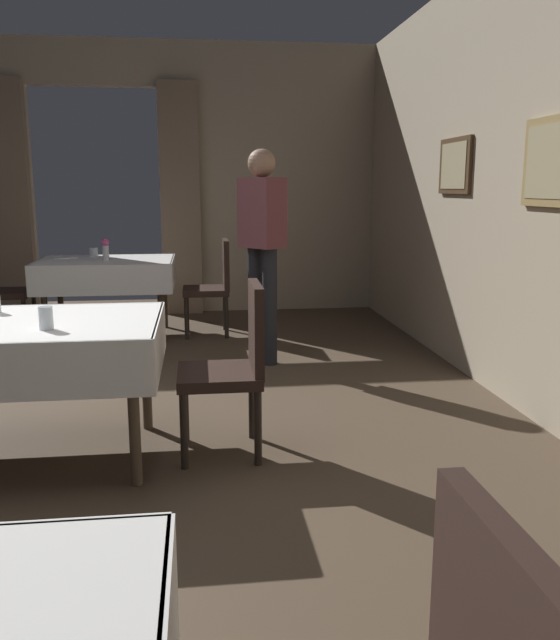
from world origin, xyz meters
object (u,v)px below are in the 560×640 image
object	(u,v)px
glass_far_c	(94,252)
person_waiter_by_doorway	(262,238)
dining_table_mid	(21,339)
plate_far_b	(64,257)
chair_mid_right	(234,361)
glass_mid_b	(46,318)
dining_table_far	(107,270)
chair_far_right	(214,282)
flower_vase_far	(106,249)

from	to	relation	value
glass_far_c	person_waiter_by_doorway	size ratio (longest dim) A/B	0.05
person_waiter_by_doorway	glass_far_c	bearing A→B (deg)	137.32
dining_table_mid	plate_far_b	size ratio (longest dim) A/B	6.17
chair_mid_right	glass_mid_b	world-z (taller)	chair_mid_right
dining_table_far	chair_mid_right	xyz separation A→B (m)	(1.05, -3.01, -0.14)
chair_far_right	glass_mid_b	distance (m)	3.28
dining_table_mid	person_waiter_by_doorway	xyz separation A→B (m)	(1.43, 1.82, 0.36)
glass_mid_b	glass_far_c	size ratio (longest dim) A/B	1.27
chair_mid_right	plate_far_b	xyz separation A→B (m)	(-1.47, 3.19, 0.24)
glass_mid_b	plate_far_b	xyz separation A→B (m)	(-0.56, 3.37, -0.05)
plate_far_b	dining_table_far	bearing A→B (deg)	-22.91
chair_far_right	person_waiter_by_doorway	bearing A→B (deg)	-71.86
dining_table_mid	person_waiter_by_doorway	bearing A→B (deg)	51.78
chair_mid_right	dining_table_mid	bearing A→B (deg)	178.00
chair_mid_right	chair_far_right	bearing A→B (deg)	90.58
dining_table_mid	chair_mid_right	bearing A→B (deg)	-2.00
dining_table_far	glass_far_c	world-z (taller)	glass_far_c
dining_table_mid	glass_mid_b	size ratio (longest dim) A/B	12.68
chair_far_right	glass_mid_b	world-z (taller)	chair_far_right
dining_table_mid	glass_mid_b	bearing A→B (deg)	-50.37
glass_far_c	dining_table_mid	bearing A→B (deg)	-88.11
dining_table_far	chair_far_right	bearing A→B (deg)	-2.58
person_waiter_by_doorway	chair_far_right	bearing A→B (deg)	108.14
dining_table_far	glass_mid_b	xyz separation A→B (m)	(0.14, -3.20, 0.16)
chair_far_right	flower_vase_far	world-z (taller)	flower_vase_far
chair_far_right	glass_mid_b	bearing A→B (deg)	-105.65
dining_table_mid	dining_table_far	xyz separation A→B (m)	(0.05, 2.97, -0.01)
flower_vase_far	glass_far_c	xyz separation A→B (m)	(-0.17, 0.36, -0.07)
dining_table_mid	dining_table_far	bearing A→B (deg)	89.10
chair_far_right	glass_mid_b	size ratio (longest dim) A/B	8.27
flower_vase_far	glass_far_c	size ratio (longest dim) A/B	2.32
dining_table_mid	glass_mid_b	xyz separation A→B (m)	(0.18, -0.22, 0.15)
chair_mid_right	plate_far_b	world-z (taller)	chair_mid_right
chair_mid_right	flower_vase_far	world-z (taller)	flower_vase_far
dining_table_mid	glass_far_c	size ratio (longest dim) A/B	16.10
dining_table_mid	chair_far_right	xyz separation A→B (m)	(1.07, 2.93, -0.14)
chair_far_right	person_waiter_by_doorway	size ratio (longest dim) A/B	0.54
dining_table_far	plate_far_b	bearing A→B (deg)	157.09
dining_table_far	flower_vase_far	world-z (taller)	flower_vase_far
plate_far_b	glass_mid_b	bearing A→B (deg)	-80.62
dining_table_mid	flower_vase_far	bearing A→B (deg)	88.78
chair_mid_right	dining_table_far	bearing A→B (deg)	109.24
dining_table_mid	flower_vase_far	size ratio (longest dim) A/B	6.94
chair_mid_right	glass_mid_b	xyz separation A→B (m)	(-0.91, -0.18, 0.29)
chair_mid_right	person_waiter_by_doorway	size ratio (longest dim) A/B	0.54
chair_far_right	plate_far_b	distance (m)	1.48
chair_far_right	flower_vase_far	distance (m)	1.07
chair_far_right	glass_far_c	size ratio (longest dim) A/B	10.50
glass_mid_b	chair_far_right	bearing A→B (deg)	74.35
chair_mid_right	glass_far_c	xyz separation A→B (m)	(-1.20, 3.27, 0.28)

